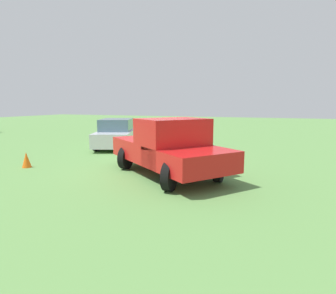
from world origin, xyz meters
TOP-DOWN VIEW (x-y plane):
  - ground_plane at (0.00, 0.00)m, footprint 80.00×80.00m
  - pickup_truck at (-0.91, -1.06)m, footprint 4.39×4.87m
  - sedan_near at (3.86, 3.79)m, footprint 5.02×3.32m
  - traffic_cone at (-1.72, 4.14)m, footprint 0.32×0.32m

SIDE VIEW (x-z plane):
  - ground_plane at x=0.00m, z-range 0.00..0.00m
  - traffic_cone at x=-1.72m, z-range 0.00..0.55m
  - sedan_near at x=3.86m, z-range -0.05..1.42m
  - pickup_truck at x=-0.91m, z-range 0.03..1.84m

